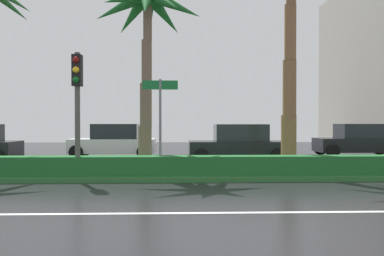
{
  "coord_description": "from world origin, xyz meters",
  "views": [
    {
      "loc": [
        -1.32,
        -5.95,
        1.82
      ],
      "look_at": [
        -0.73,
        11.95,
        1.55
      ],
      "focal_mm": 37.5,
      "sensor_mm": 36.0,
      "label": 1
    }
  ],
  "objects_px": {
    "traffic_signal_median_left": "(77,91)",
    "car_in_traffic_third": "(238,144)",
    "palm_tree_centre_left": "(147,19)",
    "car_in_traffic_second": "(114,141)",
    "car_in_traffic_fourth": "(358,141)",
    "street_name_sign": "(160,114)"
  },
  "relations": [
    {
      "from": "street_name_sign",
      "to": "car_in_traffic_second",
      "type": "relative_size",
      "value": 0.7
    },
    {
      "from": "street_name_sign",
      "to": "car_in_traffic_fourth",
      "type": "relative_size",
      "value": 0.7
    },
    {
      "from": "palm_tree_centre_left",
      "to": "car_in_traffic_second",
      "type": "xyz_separation_m",
      "value": [
        -2.22,
        6.49,
        -4.62
      ]
    },
    {
      "from": "palm_tree_centre_left",
      "to": "car_in_traffic_fourth",
      "type": "bearing_deg",
      "value": 32.62
    },
    {
      "from": "street_name_sign",
      "to": "car_in_traffic_third",
      "type": "relative_size",
      "value": 0.7
    },
    {
      "from": "palm_tree_centre_left",
      "to": "street_name_sign",
      "type": "bearing_deg",
      "value": -72.17
    },
    {
      "from": "car_in_traffic_third",
      "to": "car_in_traffic_fourth",
      "type": "distance_m",
      "value": 7.52
    },
    {
      "from": "traffic_signal_median_left",
      "to": "car_in_traffic_third",
      "type": "relative_size",
      "value": 0.88
    },
    {
      "from": "car_in_traffic_fourth",
      "to": "street_name_sign",
      "type": "bearing_deg",
      "value": 40.0
    },
    {
      "from": "traffic_signal_median_left",
      "to": "street_name_sign",
      "type": "xyz_separation_m",
      "value": [
        2.53,
        0.12,
        -0.69
      ]
    },
    {
      "from": "traffic_signal_median_left",
      "to": "car_in_traffic_third",
      "type": "bearing_deg",
      "value": 43.68
    },
    {
      "from": "car_in_traffic_third",
      "to": "car_in_traffic_fourth",
      "type": "xyz_separation_m",
      "value": [
        6.86,
        3.08,
        0.0
      ]
    },
    {
      "from": "traffic_signal_median_left",
      "to": "car_in_traffic_fourth",
      "type": "bearing_deg",
      "value": 34.24
    },
    {
      "from": "car_in_traffic_second",
      "to": "car_in_traffic_fourth",
      "type": "xyz_separation_m",
      "value": [
        12.86,
        0.31,
        0.0
      ]
    },
    {
      "from": "traffic_signal_median_left",
      "to": "car_in_traffic_fourth",
      "type": "distance_m",
      "value": 15.41
    },
    {
      "from": "palm_tree_centre_left",
      "to": "car_in_traffic_third",
      "type": "height_order",
      "value": "palm_tree_centre_left"
    },
    {
      "from": "car_in_traffic_third",
      "to": "palm_tree_centre_left",
      "type": "bearing_deg",
      "value": 44.57
    },
    {
      "from": "palm_tree_centre_left",
      "to": "street_name_sign",
      "type": "xyz_separation_m",
      "value": [
        0.54,
        -1.67,
        -3.37
      ]
    },
    {
      "from": "car_in_traffic_third",
      "to": "car_in_traffic_second",
      "type": "bearing_deg",
      "value": -24.76
    },
    {
      "from": "palm_tree_centre_left",
      "to": "street_name_sign",
      "type": "relative_size",
      "value": 2.21
    },
    {
      "from": "car_in_traffic_fourth",
      "to": "traffic_signal_median_left",
      "type": "bearing_deg",
      "value": 34.24
    },
    {
      "from": "palm_tree_centre_left",
      "to": "car_in_traffic_third",
      "type": "bearing_deg",
      "value": 44.57
    }
  ]
}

